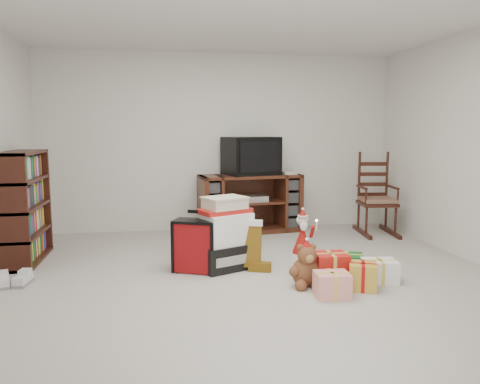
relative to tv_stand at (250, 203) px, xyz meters
name	(u,v)px	position (x,y,z in m)	size (l,w,h in m)	color
room	(254,150)	(-0.40, -2.22, 0.84)	(5.01, 5.01, 2.51)	#BBB7AC
tv_stand	(250,203)	(0.00, 0.00, 0.00)	(1.47, 0.68, 0.81)	#4A2115
bookshelf	(25,209)	(-2.70, -1.05, 0.18)	(0.33, 0.99, 1.21)	#36150E
rocking_chair	(375,205)	(1.70, -0.37, -0.01)	(0.56, 0.83, 1.17)	#36150E
gift_pile	(225,238)	(-0.59, -1.67, -0.08)	(0.70, 0.62, 0.73)	black
red_suitcase	(195,246)	(-0.90, -1.76, -0.13)	(0.46, 0.36, 0.63)	maroon
stocking	(252,245)	(-0.33, -1.80, -0.14)	(0.25, 0.11, 0.53)	#0B6915
teddy_bear	(306,268)	(0.07, -2.37, -0.23)	(0.26, 0.23, 0.39)	brown
santa_figurine	(302,238)	(0.34, -1.37, -0.20)	(0.27, 0.25, 0.55)	maroon
mrs_claus_figurine	(207,238)	(-0.73, -1.20, -0.19)	(0.27, 0.26, 0.56)	maroon
sneaker_pair	(13,281)	(-2.60, -1.91, -0.36)	(0.33, 0.28, 0.09)	silver
gift_cluster	(353,271)	(0.51, -2.41, -0.27)	(0.80, 0.90, 0.27)	#B31A14
crt_television	(251,156)	(0.02, 0.03, 0.67)	(0.83, 0.70, 0.52)	black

